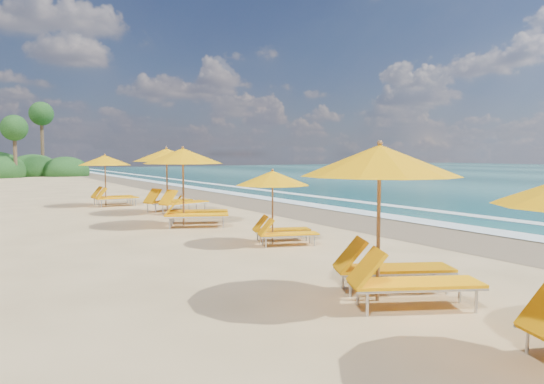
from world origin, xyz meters
The scene contains 8 objects.
ground centered at (0.00, 0.00, 0.00)m, with size 160.00×160.00×0.00m, color #D7B47E.
wet_sand centered at (4.00, 0.00, 0.01)m, with size 4.00×160.00×0.01m, color #7D674B.
surf_foam centered at (6.70, 0.00, 0.03)m, with size 4.00×160.00×0.01m.
station_1 centered at (-2.32, -7.52, 1.46)m, with size 3.44×3.43×2.61m.
station_2 centered at (-1.11, -2.15, 1.12)m, with size 2.56×2.51×2.00m.
station_3 centered at (-1.83, 2.29, 1.49)m, with size 3.48×3.46×2.66m.
station_4 centered at (-1.06, 6.18, 1.51)m, with size 3.39×3.31×2.69m.
station_5 centered at (-2.54, 10.34, 1.35)m, with size 2.58×2.37×2.41m.
Camera 1 is at (-8.14, -13.40, 2.39)m, focal length 33.14 mm.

